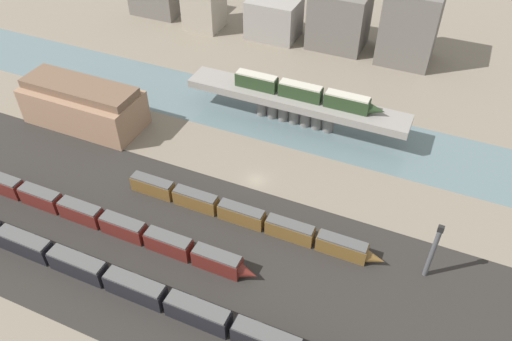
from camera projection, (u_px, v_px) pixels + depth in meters
ground_plane at (257, 180)px, 108.03m from camera, size 400.00×400.00×0.00m
railbed_yard at (204, 260)px, 91.54m from camera, size 280.00×42.00×0.01m
river_water at (294, 122)px, 124.02m from camera, size 320.00×20.32×0.01m
bridge at (295, 103)px, 120.38m from camera, size 54.91×7.78×7.39m
train_on_bridge at (305, 92)px, 117.24m from camera, size 36.76×2.78×3.69m
train_yard_near at (112, 279)px, 85.99m from camera, size 99.46×2.99×4.14m
train_yard_mid at (107, 221)px, 96.24m from camera, size 62.37×2.87×3.93m
train_yard_far at (246, 216)px, 97.44m from camera, size 53.49×2.61×3.70m
warehouse_building at (83, 104)px, 120.56m from camera, size 28.95×12.72×10.98m
signal_tower at (433, 252)px, 85.04m from camera, size 1.00×0.85×12.69m
city_block_left at (204, 3)px, 158.49m from camera, size 11.17×10.76×16.32m
city_block_center at (274, 18)px, 155.06m from camera, size 15.52×12.12×11.96m
city_block_right at (339, 19)px, 148.99m from camera, size 16.60×13.85×16.94m
city_block_far_right at (410, 26)px, 140.84m from camera, size 15.08×14.06×21.06m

